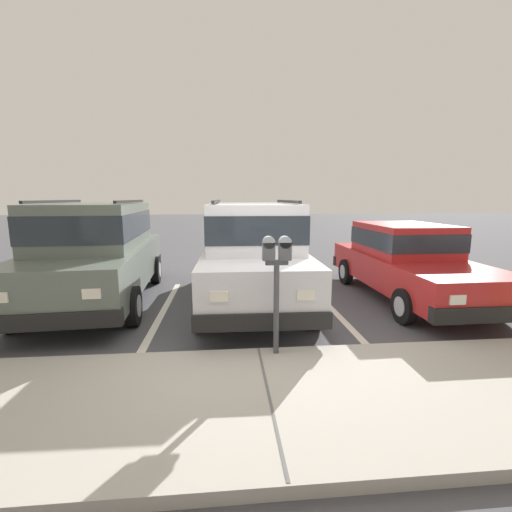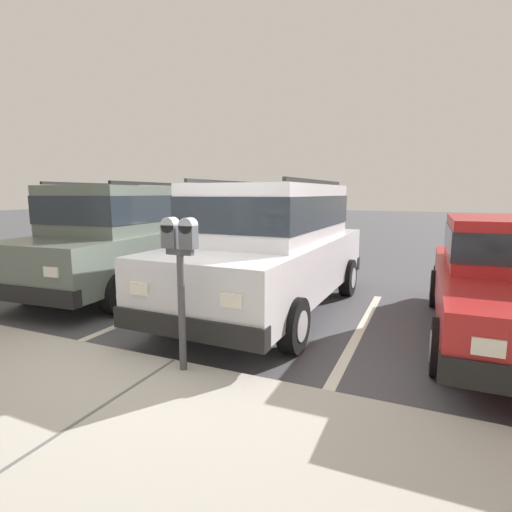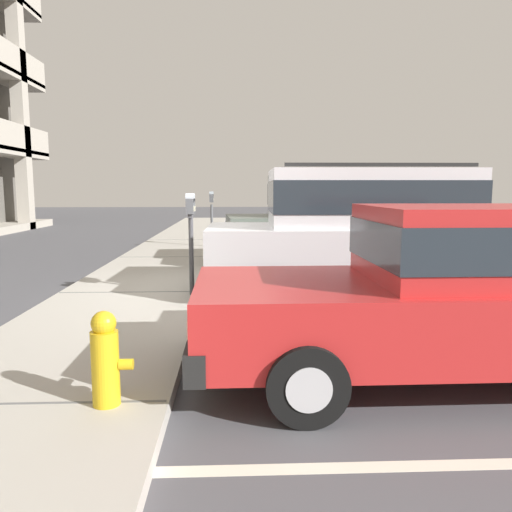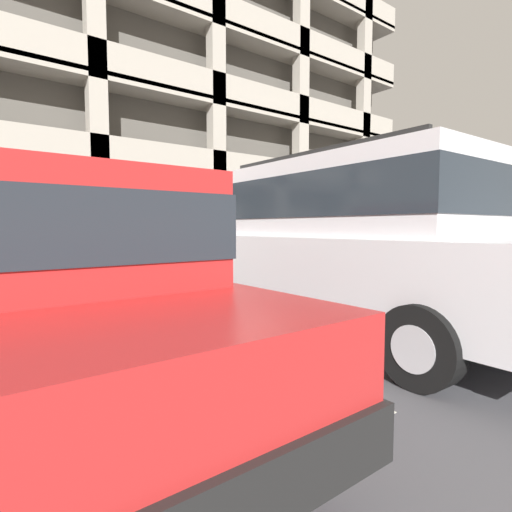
{
  "view_description": "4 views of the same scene",
  "coord_description": "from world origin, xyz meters",
  "px_view_note": "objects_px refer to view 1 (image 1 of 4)",
  "views": [
    {
      "loc": [
        0.41,
        4.42,
        2.08
      ],
      "look_at": [
        -0.06,
        -0.79,
        1.19
      ],
      "focal_mm": 24.0,
      "sensor_mm": 36.0,
      "label": 1
    },
    {
      "loc": [
        -2.37,
        3.48,
        1.85
      ],
      "look_at": [
        -0.38,
        -1.05,
        1.06
      ],
      "focal_mm": 28.0,
      "sensor_mm": 36.0,
      "label": 2
    },
    {
      "loc": [
        -7.55,
        -0.29,
        1.68
      ],
      "look_at": [
        -0.29,
        -0.6,
        0.71
      ],
      "focal_mm": 35.0,
      "sensor_mm": 36.0,
      "label": 3
    },
    {
      "loc": [
        -3.84,
        -5.28,
        1.23
      ],
      "look_at": [
        -0.43,
        -0.83,
        0.83
      ],
      "focal_mm": 28.0,
      "sensor_mm": 36.0,
      "label": 4
    }
  ],
  "objects_px": {
    "silver_suv": "(252,248)",
    "parking_meter_near": "(277,267)",
    "dark_hatchback": "(97,249)",
    "red_sedan": "(407,259)"
  },
  "relations": [
    {
      "from": "red_sedan",
      "to": "dark_hatchback",
      "type": "distance_m",
      "value": 6.3
    },
    {
      "from": "red_sedan",
      "to": "dark_hatchback",
      "type": "xyz_separation_m",
      "value": [
        6.29,
        -0.25,
        0.27
      ]
    },
    {
      "from": "dark_hatchback",
      "to": "parking_meter_near",
      "type": "height_order",
      "value": "dark_hatchback"
    },
    {
      "from": "red_sedan",
      "to": "dark_hatchback",
      "type": "relative_size",
      "value": 0.92
    },
    {
      "from": "silver_suv",
      "to": "parking_meter_near",
      "type": "bearing_deg",
      "value": 93.25
    },
    {
      "from": "silver_suv",
      "to": "parking_meter_near",
      "type": "height_order",
      "value": "silver_suv"
    },
    {
      "from": "red_sedan",
      "to": "dark_hatchback",
      "type": "height_order",
      "value": "dark_hatchback"
    },
    {
      "from": "red_sedan",
      "to": "parking_meter_near",
      "type": "distance_m",
      "value": 4.11
    },
    {
      "from": "silver_suv",
      "to": "parking_meter_near",
      "type": "relative_size",
      "value": 3.21
    },
    {
      "from": "silver_suv",
      "to": "dark_hatchback",
      "type": "xyz_separation_m",
      "value": [
        3.06,
        -0.26,
        0.0
      ]
    }
  ]
}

